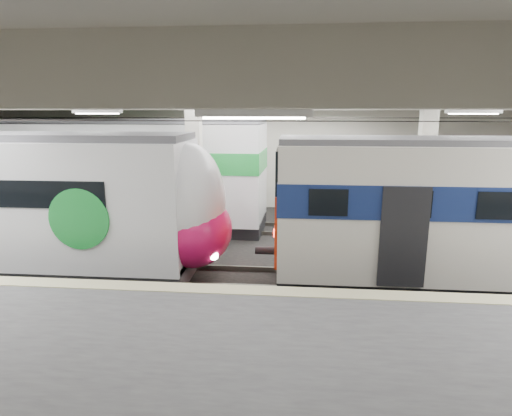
# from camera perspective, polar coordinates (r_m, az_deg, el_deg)

# --- Properties ---
(station_hall) EXTENTS (36.00, 24.00, 5.75)m
(station_hall) POSITION_cam_1_polar(r_m,az_deg,el_deg) (10.42, 2.03, 3.26)
(station_hall) COLOR black
(station_hall) RESTS_ON ground
(modern_emu) EXTENTS (13.40, 2.77, 4.34)m
(modern_emu) POSITION_cam_1_polar(r_m,az_deg,el_deg) (14.67, -27.76, 0.19)
(modern_emu) COLOR white
(modern_emu) RESTS_ON ground
(older_rer) EXTENTS (12.87, 2.84, 4.27)m
(older_rer) POSITION_cam_1_polar(r_m,az_deg,el_deg) (13.65, 30.70, -0.55)
(older_rer) COLOR beige
(older_rer) RESTS_ON ground
(far_train) EXTENTS (14.71, 3.50, 4.64)m
(far_train) POSITION_cam_1_polar(r_m,az_deg,el_deg) (19.65, -20.76, 4.48)
(far_train) COLOR white
(far_train) RESTS_ON ground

